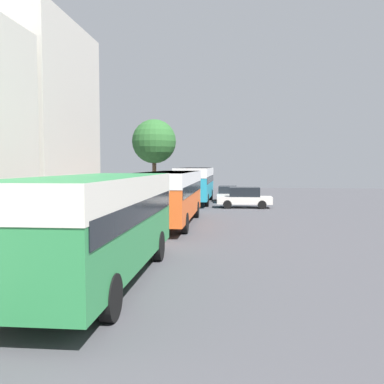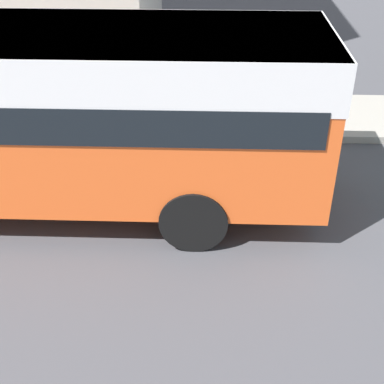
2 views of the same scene
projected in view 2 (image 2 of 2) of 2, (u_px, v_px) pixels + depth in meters
pedestrian_near_curb at (65, 82)px, 11.09m from camera, size 0.44×0.44×1.59m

